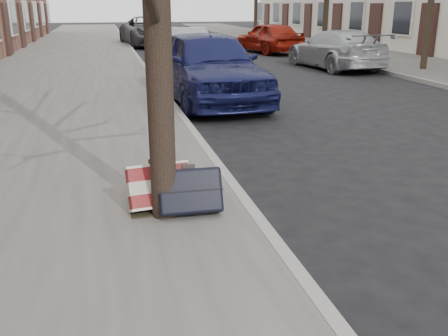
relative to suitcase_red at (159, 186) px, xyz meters
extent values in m
plane|color=black|center=(2.14, -0.98, -0.35)|extent=(120.00, 120.00, 0.00)
cube|color=slate|center=(-1.56, 14.02, -0.29)|extent=(5.00, 70.00, 0.12)
cube|color=#67645D|center=(9.94, 14.02, -0.29)|extent=(4.00, 70.00, 0.12)
cube|color=black|center=(0.14, 0.22, -0.22)|extent=(0.85, 0.85, 0.02)
cube|color=maroon|center=(0.00, 0.00, 0.00)|extent=(0.64, 0.41, 0.46)
cube|color=black|center=(0.27, -0.21, 0.01)|extent=(0.62, 0.37, 0.48)
imported|color=#131644|center=(1.75, 6.06, 0.43)|extent=(2.13, 4.68, 1.56)
imported|color=#929499|center=(2.22, 11.88, 0.31)|extent=(1.61, 4.08, 1.32)
imported|color=#3C3C41|center=(2.00, 21.92, 0.39)|extent=(3.04, 5.56, 1.48)
imported|color=#9EA1A5|center=(7.06, 10.97, 0.28)|extent=(2.10, 4.47, 1.26)
imported|color=maroon|center=(6.68, 16.83, 0.32)|extent=(2.36, 4.17, 1.34)
camera|label=1|loc=(-0.44, -4.60, 1.70)|focal=40.00mm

